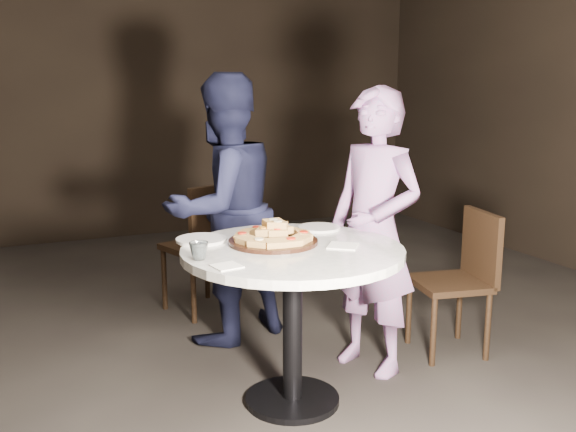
{
  "coord_description": "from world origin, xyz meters",
  "views": [
    {
      "loc": [
        -1.02,
        -2.61,
        1.42
      ],
      "look_at": [
        0.09,
        -0.1,
        0.86
      ],
      "focal_mm": 40.0,
      "sensor_mm": 36.0,
      "label": 1
    }
  ],
  "objects_px": {
    "chair_far": "(207,239)",
    "chair_right": "(463,272)",
    "diner_teal": "(374,232)",
    "serving_board": "(273,241)",
    "water_glass": "(199,251)",
    "table": "(293,277)",
    "focaccia_pile": "(274,233)",
    "diner_navy": "(223,210)"
  },
  "relations": [
    {
      "from": "chair_right",
      "to": "table",
      "type": "bearing_deg",
      "value": -70.32
    },
    {
      "from": "diner_navy",
      "to": "diner_teal",
      "type": "distance_m",
      "value": 0.88
    },
    {
      "from": "focaccia_pile",
      "to": "chair_right",
      "type": "bearing_deg",
      "value": 3.65
    },
    {
      "from": "chair_far",
      "to": "chair_right",
      "type": "distance_m",
      "value": 1.55
    },
    {
      "from": "chair_far",
      "to": "diner_teal",
      "type": "bearing_deg",
      "value": 97.58
    },
    {
      "from": "water_glass",
      "to": "diner_teal",
      "type": "bearing_deg",
      "value": 12.67
    },
    {
      "from": "serving_board",
      "to": "chair_far",
      "type": "distance_m",
      "value": 1.21
    },
    {
      "from": "diner_navy",
      "to": "chair_right",
      "type": "bearing_deg",
      "value": 129.16
    },
    {
      "from": "table",
      "to": "diner_teal",
      "type": "bearing_deg",
      "value": 19.53
    },
    {
      "from": "chair_far",
      "to": "chair_right",
      "type": "relative_size",
      "value": 1.08
    },
    {
      "from": "focaccia_pile",
      "to": "chair_far",
      "type": "distance_m",
      "value": 1.22
    },
    {
      "from": "chair_far",
      "to": "diner_navy",
      "type": "distance_m",
      "value": 0.49
    },
    {
      "from": "diner_teal",
      "to": "diner_navy",
      "type": "bearing_deg",
      "value": -162.44
    },
    {
      "from": "serving_board",
      "to": "water_glass",
      "type": "xyz_separation_m",
      "value": [
        -0.38,
        -0.13,
        0.03
      ]
    },
    {
      "from": "water_glass",
      "to": "chair_far",
      "type": "bearing_deg",
      "value": 72.08
    },
    {
      "from": "table",
      "to": "serving_board",
      "type": "bearing_deg",
      "value": 116.65
    },
    {
      "from": "table",
      "to": "diner_teal",
      "type": "xyz_separation_m",
      "value": [
        0.53,
        0.19,
        0.12
      ]
    },
    {
      "from": "table",
      "to": "serving_board",
      "type": "height_order",
      "value": "serving_board"
    },
    {
      "from": "chair_far",
      "to": "diner_navy",
      "type": "bearing_deg",
      "value": 68.01
    },
    {
      "from": "table",
      "to": "focaccia_pile",
      "type": "bearing_deg",
      "value": 115.16
    },
    {
      "from": "chair_far",
      "to": "water_glass",
      "type": "bearing_deg",
      "value": 53.84
    },
    {
      "from": "water_glass",
      "to": "focaccia_pile",
      "type": "bearing_deg",
      "value": 18.51
    },
    {
      "from": "table",
      "to": "chair_right",
      "type": "bearing_deg",
      "value": 9.04
    },
    {
      "from": "serving_board",
      "to": "chair_right",
      "type": "height_order",
      "value": "chair_right"
    },
    {
      "from": "focaccia_pile",
      "to": "diner_teal",
      "type": "relative_size",
      "value": 0.25
    },
    {
      "from": "focaccia_pile",
      "to": "chair_far",
      "type": "height_order",
      "value": "focaccia_pile"
    },
    {
      "from": "table",
      "to": "diner_navy",
      "type": "height_order",
      "value": "diner_navy"
    },
    {
      "from": "water_glass",
      "to": "chair_right",
      "type": "bearing_deg",
      "value": 7.54
    },
    {
      "from": "diner_teal",
      "to": "serving_board",
      "type": "bearing_deg",
      "value": -103.22
    },
    {
      "from": "focaccia_pile",
      "to": "chair_far",
      "type": "xyz_separation_m",
      "value": [
        0.04,
        1.18,
        -0.3
      ]
    },
    {
      "from": "table",
      "to": "focaccia_pile",
      "type": "height_order",
      "value": "focaccia_pile"
    },
    {
      "from": "serving_board",
      "to": "focaccia_pile",
      "type": "relative_size",
      "value": 1.11
    },
    {
      "from": "chair_right",
      "to": "diner_teal",
      "type": "bearing_deg",
      "value": -80.89
    },
    {
      "from": "table",
      "to": "water_glass",
      "type": "relative_size",
      "value": 16.07
    },
    {
      "from": "diner_teal",
      "to": "table",
      "type": "bearing_deg",
      "value": -92.21
    },
    {
      "from": "diner_navy",
      "to": "serving_board",
      "type": "bearing_deg",
      "value": 69.82
    },
    {
      "from": "table",
      "to": "serving_board",
      "type": "xyz_separation_m",
      "value": [
        -0.05,
        0.1,
        0.14
      ]
    },
    {
      "from": "water_glass",
      "to": "chair_far",
      "type": "height_order",
      "value": "chair_far"
    },
    {
      "from": "serving_board",
      "to": "diner_teal",
      "type": "bearing_deg",
      "value": 8.53
    },
    {
      "from": "water_glass",
      "to": "chair_right",
      "type": "relative_size",
      "value": 0.1
    },
    {
      "from": "serving_board",
      "to": "chair_far",
      "type": "bearing_deg",
      "value": 87.78
    },
    {
      "from": "focaccia_pile",
      "to": "chair_right",
      "type": "relative_size",
      "value": 0.47
    }
  ]
}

